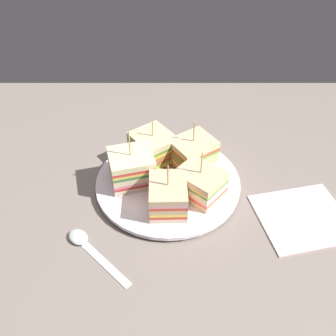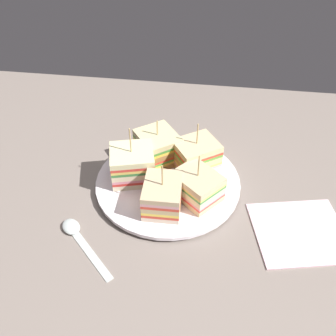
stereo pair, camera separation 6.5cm
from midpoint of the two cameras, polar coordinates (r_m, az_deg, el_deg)
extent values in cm
cube|color=gray|center=(68.19, 2.71, -3.39)|extent=(109.88, 78.12, 1.80)
cylinder|color=white|center=(67.34, 2.75, -2.67)|extent=(16.51, 16.51, 0.59)
cylinder|color=white|center=(66.88, 2.76, -2.27)|extent=(26.63, 26.63, 0.72)
cube|color=beige|center=(69.50, 7.02, 0.50)|extent=(9.95, 9.63, 1.17)
cube|color=#B2844C|center=(67.94, 4.34, -0.42)|extent=(3.81, 5.41, 1.17)
cube|color=pink|center=(68.95, 7.08, 1.03)|extent=(9.95, 9.63, 0.53)
cube|color=#EDCA55|center=(68.60, 7.11, 1.37)|extent=(9.95, 9.63, 0.53)
cube|color=#D5B881|center=(68.06, 7.17, 1.92)|extent=(9.95, 9.63, 1.17)
cube|color=#9E7242|center=(66.46, 4.43, 1.01)|extent=(3.81, 5.41, 1.17)
cube|color=#509C37|center=(67.52, 7.23, 2.47)|extent=(9.95, 9.63, 0.53)
cube|color=red|center=(67.18, 7.27, 2.82)|extent=(9.95, 9.63, 0.53)
cube|color=beige|center=(66.66, 7.33, 3.39)|extent=(9.95, 9.63, 1.17)
cylinder|color=tan|center=(65.03, 7.54, 5.26)|extent=(0.24, 0.24, 4.24)
cube|color=beige|center=(70.83, 1.01, 1.75)|extent=(10.10, 10.25, 1.07)
cube|color=#B2844C|center=(68.41, 2.57, -0.02)|extent=(5.59, 4.30, 1.07)
cube|color=#EFD552|center=(70.32, 1.02, 2.25)|extent=(10.10, 10.25, 0.52)
cube|color=green|center=(69.99, 1.03, 2.58)|extent=(10.10, 10.25, 0.52)
cube|color=red|center=(69.66, 1.03, 2.91)|extent=(10.10, 10.25, 0.52)
cube|color=#D9B58C|center=(69.16, 1.04, 3.42)|extent=(10.10, 10.25, 1.07)
cube|color=#9E7242|center=(66.68, 2.64, 1.67)|extent=(5.59, 4.30, 1.07)
cube|color=#EACA49|center=(68.66, 1.05, 3.95)|extent=(10.10, 10.25, 0.52)
cube|color=#45943C|center=(68.34, 1.05, 4.29)|extent=(10.10, 10.25, 0.52)
cube|color=beige|center=(67.86, 1.06, 4.83)|extent=(10.10, 10.25, 1.07)
cylinder|color=tan|center=(66.62, 1.08, 6.27)|extent=(0.24, 0.24, 3.12)
cube|color=beige|center=(66.84, -2.78, -1.23)|extent=(9.18, 8.70, 1.10)
cube|color=#9E7242|center=(67.11, 0.40, -0.96)|extent=(2.06, 6.66, 1.10)
cube|color=red|center=(66.28, -2.81, -0.70)|extent=(9.18, 8.70, 0.56)
cube|color=pink|center=(65.91, -2.82, -0.35)|extent=(9.18, 8.70, 0.56)
cube|color=beige|center=(65.35, -2.84, 0.19)|extent=(9.18, 8.70, 1.10)
cube|color=#B2844C|center=(65.62, 0.41, 0.46)|extent=(2.06, 6.66, 1.10)
cube|color=#3E813F|center=(64.81, -2.87, 0.74)|extent=(9.18, 8.70, 0.56)
cube|color=#EFCA5E|center=(64.44, -2.89, 1.11)|extent=(9.18, 8.70, 0.56)
cube|color=#D73E31|center=(64.08, -2.90, 1.49)|extent=(9.18, 8.70, 0.56)
cube|color=beige|center=(63.55, -2.93, 2.06)|extent=(9.18, 8.70, 1.10)
cylinder|color=tan|center=(61.67, -3.02, 4.21)|extent=(0.24, 0.24, 4.92)
cube|color=beige|center=(61.78, 1.83, -5.84)|extent=(6.37, 7.78, 0.96)
cube|color=#9E7242|center=(64.36, 2.13, -3.39)|extent=(6.08, 0.45, 0.96)
cube|color=red|center=(61.22, 1.84, -5.36)|extent=(6.37, 7.78, 0.58)
cube|color=#F8D74C|center=(60.80, 1.85, -4.99)|extent=(6.37, 7.78, 0.58)
cube|color=#D0B380|center=(60.24, 1.87, -4.49)|extent=(6.37, 7.78, 0.96)
cube|color=#B2844C|center=(62.88, 2.18, -2.04)|extent=(6.08, 0.45, 0.96)
cube|color=red|center=(59.69, 1.89, -3.98)|extent=(6.37, 7.78, 0.58)
cube|color=#E5A2A6|center=(59.28, 1.90, -3.59)|extent=(6.37, 7.78, 0.58)
cube|color=#D0B38A|center=(58.73, 1.91, -3.07)|extent=(6.37, 7.78, 0.96)
cylinder|color=tan|center=(56.99, 1.97, -1.28)|extent=(0.24, 0.24, 4.07)
cube|color=#D8B880|center=(63.76, 7.45, -4.26)|extent=(9.86, 9.72, 1.10)
cube|color=#9E7242|center=(65.47, 5.07, -2.50)|extent=(4.24, 4.82, 1.10)
cube|color=#E23F32|center=(63.22, 7.51, -3.78)|extent=(9.86, 9.72, 0.44)
cube|color=pink|center=(62.90, 7.54, -3.50)|extent=(9.86, 9.72, 0.44)
cube|color=beige|center=(62.36, 7.60, -3.00)|extent=(9.86, 9.72, 1.10)
cube|color=#9E7242|center=(64.11, 5.18, -1.24)|extent=(4.24, 4.82, 1.10)
cube|color=#3B8D41|center=(61.83, 7.67, -2.50)|extent=(9.86, 9.72, 0.44)
cube|color=#E3CD5E|center=(61.52, 7.70, -2.20)|extent=(9.86, 9.72, 0.44)
cube|color=#CFB78B|center=(61.00, 7.77, -1.68)|extent=(9.86, 9.72, 1.10)
cylinder|color=tan|center=(59.19, 8.00, 0.21)|extent=(0.24, 0.24, 4.28)
cylinder|color=tan|center=(65.39, 2.84, -2.75)|extent=(4.80, 4.77, 0.92)
cylinder|color=#E9D077|center=(66.31, 2.27, -1.30)|extent=(5.12, 5.12, 0.41)
cylinder|color=#E2C572|center=(66.18, 1.43, -1.11)|extent=(5.44, 5.44, 0.51)
cube|color=silver|center=(57.93, -8.74, -13.70)|extent=(8.61, 8.33, 0.25)
ellipsoid|color=silver|center=(61.55, -12.17, -9.20)|extent=(4.52, 4.49, 1.00)
cube|color=#F4C8D4|center=(64.92, 22.93, -9.34)|extent=(17.39, 16.12, 0.50)
camera|label=1|loc=(0.03, -87.13, 2.56)|focal=38.58mm
camera|label=2|loc=(0.03, 92.87, -2.56)|focal=38.58mm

